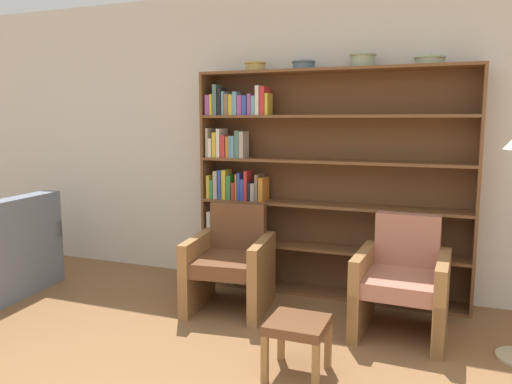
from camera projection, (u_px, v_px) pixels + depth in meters
name	position (u px, v px, depth m)	size (l,w,h in m)	color
wall_back	(338.00, 141.00, 4.51)	(12.00, 0.06, 2.75)	silver
bookshelf	(302.00, 186.00, 4.50)	(2.41, 0.30, 2.00)	brown
bowl_cream	(255.00, 66.00, 4.49)	(0.19, 0.19, 0.09)	tan
bowl_terracotta	(304.00, 64.00, 4.33)	(0.21, 0.21, 0.08)	slate
bowl_copper	(363.00, 60.00, 4.15)	(0.23, 0.23, 0.11)	gray
bowl_brass	(430.00, 60.00, 3.96)	(0.24, 0.24, 0.07)	gray
armchair_leather	(231.00, 263.00, 4.17)	(0.72, 0.75, 0.85)	olive
armchair_cushioned	(402.00, 282.00, 3.68)	(0.66, 0.70, 0.85)	olive
footstool	(298.00, 330.00, 3.05)	(0.35, 0.35, 0.36)	olive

